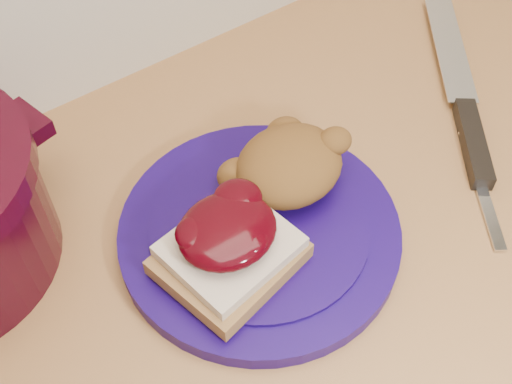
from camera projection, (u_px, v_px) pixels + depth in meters
base_cabinet at (282, 376)px, 1.08m from camera, size 4.00×0.60×0.86m
plate at (259, 232)px, 0.67m from camera, size 0.33×0.33×0.02m
sandwich at (229, 246)px, 0.61m from camera, size 0.15×0.13×0.06m
stuffing_mound at (289, 165)px, 0.67m from camera, size 0.13×0.12×0.06m
chef_knife at (466, 114)px, 0.78m from camera, size 0.24×0.29×0.02m
butter_knife at (481, 187)px, 0.72m from camera, size 0.11×0.15×0.00m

